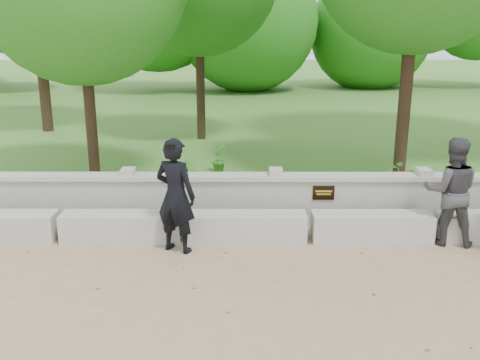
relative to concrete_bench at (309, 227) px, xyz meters
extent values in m
plane|color=tan|center=(0.00, -1.90, -0.22)|extent=(80.00, 80.00, 0.00)
cube|color=#3C6B26|center=(0.00, 12.10, -0.10)|extent=(40.00, 22.00, 0.25)
cube|color=beige|center=(-3.00, 0.00, 0.00)|extent=(1.90, 0.45, 0.45)
cube|color=beige|center=(-1.00, 0.00, 0.00)|extent=(1.90, 0.45, 0.45)
cube|color=beige|center=(1.00, 0.00, 0.00)|extent=(1.90, 0.45, 0.45)
cube|color=#B2AFA8|center=(0.00, 0.70, 0.18)|extent=(12.50, 0.25, 0.82)
cube|color=beige|center=(0.00, 0.70, 0.64)|extent=(12.50, 0.35, 0.08)
cube|color=black|center=(0.30, 0.56, 0.40)|extent=(0.36, 0.02, 0.24)
imported|color=black|center=(-2.06, -0.41, 0.65)|extent=(0.76, 0.65, 1.76)
cube|color=black|center=(-2.06, -0.76, 1.48)|extent=(0.14, 0.08, 0.07)
imported|color=#3A393E|center=(2.16, -0.10, 0.63)|extent=(0.94, 0.80, 1.70)
cylinder|color=#382619|center=(-6.97, 8.06, 2.38)|extent=(0.32, 0.32, 4.71)
cylinder|color=#382619|center=(-3.98, 2.20, 1.60)|extent=(0.21, 0.21, 3.14)
cylinder|color=#382619|center=(-2.21, 6.87, 1.79)|extent=(0.24, 0.24, 3.52)
cylinder|color=#382619|center=(2.14, 2.54, 1.88)|extent=(0.25, 0.25, 3.70)
imported|color=#377427|center=(-2.11, 1.95, 0.35)|extent=(0.40, 0.35, 0.65)
imported|color=#377427|center=(-1.58, 3.15, 0.35)|extent=(0.38, 0.42, 0.64)
imported|color=#377427|center=(1.92, 1.40, 0.34)|extent=(0.70, 0.66, 0.64)
camera|label=1|loc=(-1.09, -7.99, 3.08)|focal=40.00mm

